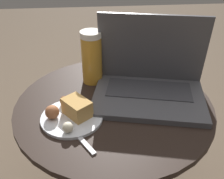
# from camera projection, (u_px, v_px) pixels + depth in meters

# --- Properties ---
(table) EXTENTS (0.61, 0.61, 0.51)m
(table) POSITION_uv_depth(u_px,v_px,m) (114.00, 140.00, 0.90)
(table) COLOR #9E9EA3
(table) RESTS_ON ground_plane
(laptop) EXTENTS (0.39, 0.30, 0.25)m
(laptop) POSITION_uv_depth(u_px,v_px,m) (150.00, 81.00, 0.83)
(laptop) COLOR #47474C
(laptop) RESTS_ON table
(beer_glass) EXTENTS (0.07, 0.07, 0.18)m
(beer_glass) POSITION_uv_depth(u_px,v_px,m) (92.00, 57.00, 0.88)
(beer_glass) COLOR gold
(beer_glass) RESTS_ON table
(snack_plate) EXTENTS (0.18, 0.18, 0.06)m
(snack_plate) POSITION_uv_depth(u_px,v_px,m) (71.00, 113.00, 0.74)
(snack_plate) COLOR silver
(snack_plate) RESTS_ON table
(fork) EXTENTS (0.11, 0.17, 0.00)m
(fork) POSITION_uv_depth(u_px,v_px,m) (73.00, 130.00, 0.70)
(fork) COLOR #B2B2B7
(fork) RESTS_ON table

